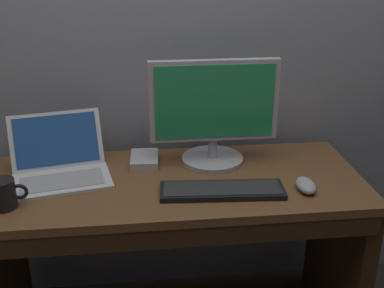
# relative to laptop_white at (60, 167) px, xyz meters

# --- Properties ---
(desk) EXTENTS (1.41, 0.59, 0.73)m
(desk) POSITION_rel_laptop_white_xyz_m (0.42, -0.07, -0.28)
(desk) COLOR brown
(desk) RESTS_ON ground
(laptop_white) EXTENTS (0.40, 0.37, 0.21)m
(laptop_white) POSITION_rel_laptop_white_xyz_m (0.00, 0.00, 0.00)
(laptop_white) COLOR white
(laptop_white) RESTS_ON desk
(external_monitor) EXTENTS (0.49, 0.25, 0.42)m
(external_monitor) POSITION_rel_laptop_white_xyz_m (0.59, 0.06, 0.17)
(external_monitor) COLOR #B7B7BC
(external_monitor) RESTS_ON desk
(wired_keyboard) EXTENTS (0.44, 0.16, 0.02)m
(wired_keyboard) POSITION_rel_laptop_white_xyz_m (0.58, -0.19, -0.03)
(wired_keyboard) COLOR black
(wired_keyboard) RESTS_ON desk
(computer_mouse) EXTENTS (0.07, 0.11, 0.04)m
(computer_mouse) POSITION_rel_laptop_white_xyz_m (0.88, -0.20, -0.02)
(computer_mouse) COLOR #B7B7BC
(computer_mouse) RESTS_ON desk
(external_drive_box) EXTENTS (0.12, 0.16, 0.03)m
(external_drive_box) POSITION_rel_laptop_white_xyz_m (0.32, 0.09, -0.03)
(external_drive_box) COLOR silver
(external_drive_box) RESTS_ON desk
(coffee_mug) EXTENTS (0.13, 0.09, 0.10)m
(coffee_mug) POSITION_rel_laptop_white_xyz_m (-0.16, -0.21, 0.01)
(coffee_mug) COLOR black
(coffee_mug) RESTS_ON desk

